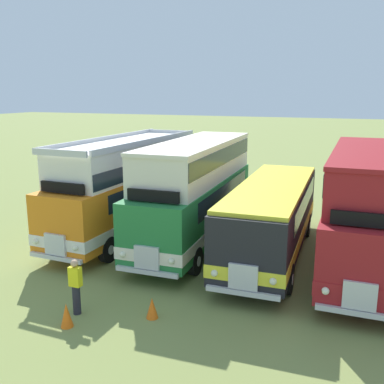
{
  "coord_description": "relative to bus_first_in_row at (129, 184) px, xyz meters",
  "views": [
    {
      "loc": [
        3.36,
        -17.2,
        6.55
      ],
      "look_at": [
        -3.72,
        0.56,
        2.2
      ],
      "focal_mm": 41.44,
      "sensor_mm": 36.0,
      "label": 1
    }
  ],
  "objects": [
    {
      "name": "ground_plane",
      "position": [
        6.85,
        -0.42,
        -2.36
      ],
      "size": [
        200.0,
        200.0,
        0.0
      ],
      "primitive_type": "plane",
      "color": "olive"
    },
    {
      "name": "cone_mid_row",
      "position": [
        4.68,
        -6.93,
        -2.04
      ],
      "size": [
        0.36,
        0.36,
        0.63
      ],
      "primitive_type": "cone",
      "color": "orange",
      "rests_on": "ground"
    },
    {
      "name": "bus_second_in_row",
      "position": [
        3.42,
        -0.13,
        0.11
      ],
      "size": [
        2.9,
        10.02,
        4.49
      ],
      "color": "#237538",
      "rests_on": "ground"
    },
    {
      "name": "marshal_person",
      "position": [
        2.46,
        -7.55,
        -1.47
      ],
      "size": [
        0.36,
        0.24,
        1.73
      ],
      "color": "#23232D",
      "rests_on": "ground"
    },
    {
      "name": "bus_third_in_row",
      "position": [
        6.85,
        -0.54,
        -0.61
      ],
      "size": [
        2.92,
        10.05,
        2.99
      ],
      "color": "black",
      "rests_on": "ground"
    },
    {
      "name": "bus_first_in_row",
      "position": [
        0.0,
        0.0,
        0.0
      ],
      "size": [
        2.76,
        10.39,
        4.52
      ],
      "color": "orange",
      "rests_on": "ground"
    },
    {
      "name": "cone_far_end",
      "position": [
        2.65,
        -8.29,
        -2.0
      ],
      "size": [
        0.36,
        0.36,
        0.71
      ],
      "primitive_type": "cone",
      "color": "orange",
      "rests_on": "ground"
    },
    {
      "name": "bus_fourth_in_row",
      "position": [
        10.28,
        -0.45,
        0.11
      ],
      "size": [
        2.7,
        10.09,
        4.49
      ],
      "color": "maroon",
      "rests_on": "ground"
    }
  ]
}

